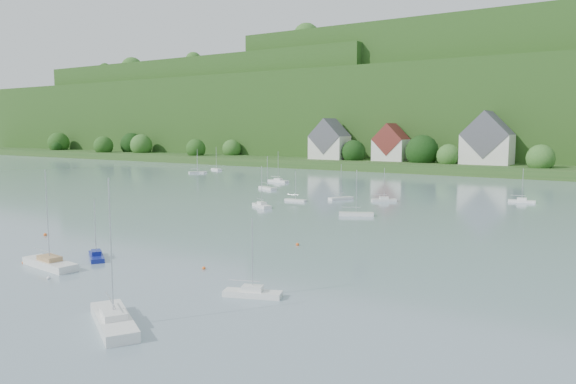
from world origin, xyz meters
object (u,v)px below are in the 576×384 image
at_px(near_sailboat_1, 96,255).
at_px(near_sailboat_3, 253,292).
at_px(near_sailboat_2, 50,263).
at_px(near_sailboat_4, 114,320).

bearing_deg(near_sailboat_1, near_sailboat_3, 29.91).
height_order(near_sailboat_1, near_sailboat_3, near_sailboat_3).
bearing_deg(near_sailboat_3, near_sailboat_1, 155.37).
relative_size(near_sailboat_2, near_sailboat_3, 1.49).
height_order(near_sailboat_1, near_sailboat_4, near_sailboat_4).
bearing_deg(near_sailboat_1, near_sailboat_2, -65.42).
relative_size(near_sailboat_1, near_sailboat_2, 0.65).
height_order(near_sailboat_2, near_sailboat_4, near_sailboat_4).
xyz_separation_m(near_sailboat_2, near_sailboat_3, (24.83, 3.61, -0.11)).
xyz_separation_m(near_sailboat_3, near_sailboat_4, (-4.33, -11.92, 0.13)).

